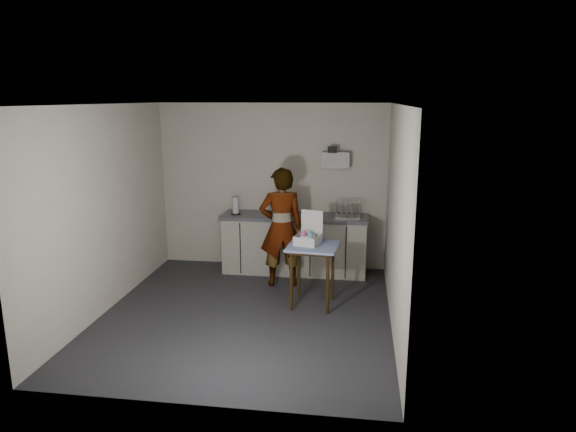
# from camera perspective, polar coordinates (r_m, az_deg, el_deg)

# --- Properties ---
(ground) EXTENTS (4.00, 4.00, 0.00)m
(ground) POSITION_cam_1_polar(r_m,az_deg,el_deg) (6.64, -4.64, -10.78)
(ground) COLOR #242429
(ground) RESTS_ON ground
(wall_back) EXTENTS (3.60, 0.02, 2.60)m
(wall_back) POSITION_cam_1_polar(r_m,az_deg,el_deg) (8.15, -1.77, 3.30)
(wall_back) COLOR beige
(wall_back) RESTS_ON ground
(wall_right) EXTENTS (0.02, 4.00, 2.60)m
(wall_right) POSITION_cam_1_polar(r_m,az_deg,el_deg) (6.10, 11.79, -0.30)
(wall_right) COLOR beige
(wall_right) RESTS_ON ground
(wall_left) EXTENTS (0.02, 4.00, 2.60)m
(wall_left) POSITION_cam_1_polar(r_m,az_deg,el_deg) (6.85, -19.63, 0.67)
(wall_left) COLOR beige
(wall_left) RESTS_ON ground
(ceiling) EXTENTS (3.60, 4.00, 0.01)m
(ceiling) POSITION_cam_1_polar(r_m,az_deg,el_deg) (6.08, -5.10, 12.21)
(ceiling) COLOR silver
(ceiling) RESTS_ON wall_back
(kitchen_counter) EXTENTS (2.24, 0.62, 0.91)m
(kitchen_counter) POSITION_cam_1_polar(r_m,az_deg,el_deg) (8.01, 0.75, -3.29)
(kitchen_counter) COLOR black
(kitchen_counter) RESTS_ON ground
(wall_shelf) EXTENTS (0.42, 0.18, 0.37)m
(wall_shelf) POSITION_cam_1_polar(r_m,az_deg,el_deg) (7.91, 5.32, 6.22)
(wall_shelf) COLOR silver
(wall_shelf) RESTS_ON ground
(side_table) EXTENTS (0.69, 0.69, 0.82)m
(side_table) POSITION_cam_1_polar(r_m,az_deg,el_deg) (6.65, 2.78, -4.12)
(side_table) COLOR #34220B
(side_table) RESTS_ON ground
(standing_man) EXTENTS (0.72, 0.56, 1.73)m
(standing_man) POSITION_cam_1_polar(r_m,az_deg,el_deg) (7.33, -0.75, -1.28)
(standing_man) COLOR #B2A593
(standing_man) RESTS_ON ground
(soap_bottle) EXTENTS (0.17, 0.17, 0.33)m
(soap_bottle) POSITION_cam_1_polar(r_m,az_deg,el_deg) (7.85, -0.21, 1.26)
(soap_bottle) COLOR black
(soap_bottle) RESTS_ON kitchen_counter
(soda_can) EXTENTS (0.06, 0.06, 0.11)m
(soda_can) POSITION_cam_1_polar(r_m,az_deg,el_deg) (7.87, 0.50, 0.49)
(soda_can) COLOR #B52412
(soda_can) RESTS_ON kitchen_counter
(dark_bottle) EXTENTS (0.07, 0.07, 0.23)m
(dark_bottle) POSITION_cam_1_polar(r_m,az_deg,el_deg) (7.91, -0.72, 0.99)
(dark_bottle) COLOR black
(dark_bottle) RESTS_ON kitchen_counter
(paper_towel) EXTENTS (0.15, 0.15, 0.27)m
(paper_towel) POSITION_cam_1_polar(r_m,az_deg,el_deg) (7.99, -5.84, 1.11)
(paper_towel) COLOR black
(paper_towel) RESTS_ON kitchen_counter
(dish_rack) EXTENTS (0.38, 0.28, 0.26)m
(dish_rack) POSITION_cam_1_polar(r_m,az_deg,el_deg) (7.80, 6.58, 0.30)
(dish_rack) COLOR silver
(dish_rack) RESTS_ON kitchen_counter
(bakery_box) EXTENTS (0.37, 0.38, 0.42)m
(bakery_box) POSITION_cam_1_polar(r_m,az_deg,el_deg) (6.65, 2.25, -2.33)
(bakery_box) COLOR silver
(bakery_box) RESTS_ON side_table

